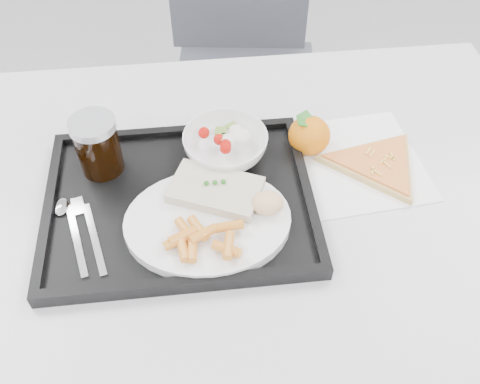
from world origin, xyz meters
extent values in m
cube|color=#AAAAAC|center=(0.00, 0.30, 0.73)|extent=(1.20, 0.80, 0.03)
cylinder|color=#47474C|center=(-0.54, 0.64, 0.36)|extent=(0.04, 0.04, 0.72)
cylinder|color=#47474C|center=(0.54, 0.64, 0.36)|extent=(0.04, 0.04, 0.72)
cube|color=#3B3D44|center=(0.11, 0.98, 0.45)|extent=(0.47, 0.47, 0.04)
cylinder|color=#47474C|center=(-0.07, 0.80, 0.21)|extent=(0.03, 0.03, 0.43)
cylinder|color=#47474C|center=(0.29, 0.80, 0.21)|extent=(0.03, 0.03, 0.43)
cylinder|color=#47474C|center=(-0.07, 1.16, 0.21)|extent=(0.03, 0.03, 0.43)
cylinder|color=#47474C|center=(0.29, 1.16, 0.21)|extent=(0.03, 0.03, 0.43)
cube|color=black|center=(-0.09, 0.28, 0.76)|extent=(0.45, 0.35, 0.01)
cube|color=black|center=(-0.09, 0.45, 0.77)|extent=(0.45, 0.02, 0.01)
cube|color=black|center=(-0.09, 0.11, 0.77)|extent=(0.45, 0.02, 0.01)
cube|color=black|center=(0.13, 0.28, 0.77)|extent=(0.02, 0.32, 0.01)
cube|color=black|center=(-0.31, 0.28, 0.77)|extent=(0.02, 0.32, 0.01)
cylinder|color=white|center=(-0.05, 0.22, 0.77)|extent=(0.27, 0.27, 0.02)
cube|color=beige|center=(-0.03, 0.27, 0.79)|extent=(0.17, 0.14, 0.02)
sphere|color=#236B1C|center=(-0.04, 0.28, 0.81)|extent=(0.01, 0.01, 0.01)
sphere|color=#236B1C|center=(-0.03, 0.28, 0.81)|extent=(0.01, 0.01, 0.01)
sphere|color=#236B1C|center=(-0.01, 0.28, 0.81)|extent=(0.01, 0.01, 0.01)
ellipsoid|color=#CEBE79|center=(0.05, 0.23, 0.80)|extent=(0.06, 0.06, 0.03)
imported|color=white|center=(0.00, 0.38, 0.79)|extent=(0.15, 0.15, 0.05)
cylinder|color=black|center=(-0.22, 0.37, 0.81)|extent=(0.08, 0.08, 0.10)
cylinder|color=#A5A8AD|center=(-0.22, 0.37, 0.87)|extent=(0.08, 0.08, 0.01)
cube|color=silver|center=(-0.26, 0.21, 0.77)|extent=(0.05, 0.15, 0.00)
ellipsoid|color=silver|center=(-0.29, 0.28, 0.77)|extent=(0.04, 0.04, 0.01)
cube|color=silver|center=(-0.23, 0.21, 0.77)|extent=(0.05, 0.15, 0.00)
cube|color=silver|center=(-0.26, 0.28, 0.77)|extent=(0.03, 0.04, 0.00)
cube|color=white|center=(0.23, 0.35, 0.75)|extent=(0.27, 0.26, 0.00)
ellipsoid|color=orange|center=(0.15, 0.39, 0.79)|extent=(0.09, 0.09, 0.07)
cube|color=#236B1C|center=(0.15, 0.39, 0.81)|extent=(0.05, 0.06, 0.02)
cube|color=#236B1C|center=(0.15, 0.39, 0.81)|extent=(0.05, 0.03, 0.02)
cylinder|color=tan|center=(0.27, 0.33, 0.76)|extent=(0.28, 0.28, 0.01)
cylinder|color=#A94D15|center=(0.27, 0.33, 0.77)|extent=(0.25, 0.25, 0.00)
cube|color=#EABC47|center=(0.30, 0.34, 0.77)|extent=(0.00, 0.02, 0.00)
cube|color=#EABC47|center=(0.28, 0.32, 0.77)|extent=(0.01, 0.02, 0.00)
cube|color=#EABC47|center=(0.26, 0.35, 0.77)|extent=(0.02, 0.02, 0.00)
cube|color=#EABC47|center=(0.29, 0.33, 0.77)|extent=(0.02, 0.01, 0.00)
cube|color=#EABC47|center=(0.25, 0.31, 0.77)|extent=(0.01, 0.02, 0.00)
cube|color=#EABC47|center=(0.26, 0.35, 0.77)|extent=(0.02, 0.02, 0.00)
cube|color=#EABC47|center=(0.28, 0.33, 0.77)|extent=(0.02, 0.01, 0.00)
cube|color=#EABC47|center=(0.26, 0.30, 0.77)|extent=(0.01, 0.02, 0.00)
cylinder|color=orange|center=(-0.09, 0.18, 0.80)|extent=(0.05, 0.03, 0.02)
cylinder|color=orange|center=(-0.01, 0.19, 0.80)|extent=(0.05, 0.02, 0.02)
cylinder|color=orange|center=(-0.02, 0.15, 0.80)|extent=(0.05, 0.04, 0.02)
cylinder|color=orange|center=(-0.08, 0.19, 0.79)|extent=(0.03, 0.05, 0.02)
cylinder|color=orange|center=(-0.09, 0.16, 0.79)|extent=(0.02, 0.05, 0.02)
cylinder|color=orange|center=(-0.06, 0.18, 0.80)|extent=(0.05, 0.03, 0.02)
cylinder|color=orange|center=(-0.02, 0.15, 0.80)|extent=(0.02, 0.05, 0.02)
cylinder|color=orange|center=(-0.09, 0.17, 0.79)|extent=(0.05, 0.03, 0.02)
cylinder|color=orange|center=(-0.07, 0.16, 0.79)|extent=(0.02, 0.05, 0.02)
cylinder|color=orange|center=(-0.06, 0.19, 0.80)|extent=(0.03, 0.05, 0.02)
sphere|color=#AE0E07|center=(0.00, 0.37, 0.80)|extent=(0.02, 0.02, 0.02)
sphere|color=#AE0E07|center=(-0.04, 0.40, 0.80)|extent=(0.02, 0.02, 0.02)
sphere|color=#AE0E07|center=(0.00, 0.36, 0.80)|extent=(0.02, 0.02, 0.02)
sphere|color=#AE0E07|center=(-0.04, 0.40, 0.80)|extent=(0.02, 0.02, 0.02)
sphere|color=#AE0E07|center=(-0.01, 0.38, 0.80)|extent=(0.02, 0.02, 0.02)
ellipsoid|color=silver|center=(0.02, 0.40, 0.80)|extent=(0.03, 0.03, 0.02)
ellipsoid|color=silver|center=(0.03, 0.38, 0.80)|extent=(0.03, 0.03, 0.02)
ellipsoid|color=silver|center=(0.00, 0.38, 0.80)|extent=(0.03, 0.03, 0.02)
ellipsoid|color=silver|center=(0.02, 0.39, 0.80)|extent=(0.03, 0.03, 0.02)
ellipsoid|color=silver|center=(0.03, 0.39, 0.80)|extent=(0.03, 0.03, 0.02)
cube|color=olive|center=(0.01, 0.41, 0.80)|extent=(0.03, 0.03, 0.00)
cube|color=olive|center=(0.00, 0.38, 0.80)|extent=(0.03, 0.03, 0.00)
cube|color=olive|center=(-0.01, 0.40, 0.80)|extent=(0.02, 0.02, 0.00)
camera|label=1|loc=(-0.05, -0.31, 1.46)|focal=40.00mm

